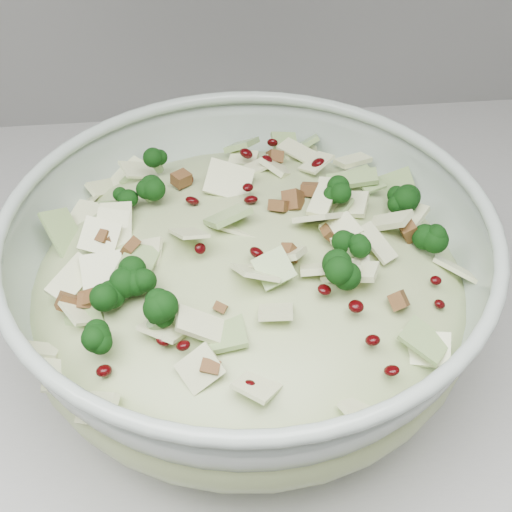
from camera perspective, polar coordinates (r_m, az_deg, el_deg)
The scene contains 2 objects.
mixing_bowl at distance 0.55m, azimuth -0.59°, elevation -2.63°, with size 0.38×0.38×0.14m.
salad at distance 0.53m, azimuth -0.61°, elevation -0.86°, with size 0.43×0.43×0.14m.
Camera 1 is at (-0.52, 1.22, 1.37)m, focal length 50.00 mm.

